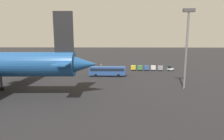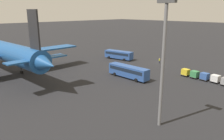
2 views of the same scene
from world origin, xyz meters
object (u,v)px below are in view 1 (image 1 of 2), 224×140
at_px(shuttle_bus_near, 67,65).
at_px(worker_person, 101,66).
at_px(cargo_cart_grey, 160,68).
at_px(cargo_cart_yellow, 133,68).
at_px(baggage_tug, 170,68).
at_px(cargo_cart_blue, 147,68).
at_px(cargo_cart_green, 140,68).
at_px(shuttle_bus_far, 107,70).
at_px(cargo_cart_white, 153,68).

bearing_deg(shuttle_bus_near, worker_person, -168.26).
bearing_deg(worker_person, cargo_cart_grey, 160.17).
bearing_deg(cargo_cart_yellow, worker_person, -30.52).
bearing_deg(shuttle_bus_near, cargo_cart_grey, 165.39).
distance_m(shuttle_bus_near, baggage_tug, 43.66).
height_order(cargo_cart_blue, cargo_cart_green, same).
height_order(baggage_tug, worker_person, baggage_tug).
distance_m(shuttle_bus_near, shuttle_bus_far, 23.94).
height_order(cargo_cart_grey, cargo_cart_blue, same).
height_order(shuttle_bus_near, cargo_cart_grey, shuttle_bus_near).
height_order(baggage_tug, cargo_cart_grey, baggage_tug).
xyz_separation_m(shuttle_bus_near, baggage_tug, (-43.55, 2.93, -0.96)).
relative_size(cargo_cart_blue, cargo_cart_yellow, 1.00).
height_order(baggage_tug, cargo_cart_blue, baggage_tug).
height_order(shuttle_bus_near, baggage_tug, shuttle_bus_near).
bearing_deg(cargo_cart_yellow, cargo_cart_grey, 176.37).
xyz_separation_m(worker_person, cargo_cart_white, (-22.32, 8.42, 0.32)).
relative_size(worker_person, cargo_cart_white, 0.79).
height_order(shuttle_bus_near, cargo_cart_white, shuttle_bus_near).
bearing_deg(shuttle_bus_near, cargo_cart_green, 165.03).
bearing_deg(cargo_cart_yellow, cargo_cart_green, 176.10).
distance_m(baggage_tug, cargo_cart_green, 12.31).
distance_m(baggage_tug, cargo_cart_grey, 4.17).
distance_m(cargo_cart_white, cargo_cart_blue, 2.73).
xyz_separation_m(shuttle_bus_near, cargo_cart_grey, (-39.41, 3.39, -0.71)).
relative_size(cargo_cart_green, cargo_cart_yellow, 1.00).
height_order(shuttle_bus_far, cargo_cart_blue, shuttle_bus_far).
xyz_separation_m(cargo_cart_grey, cargo_cart_green, (8.17, -0.51, 0.00)).
distance_m(worker_person, cargo_cart_white, 23.86).
bearing_deg(cargo_cart_grey, shuttle_bus_far, 29.59).
bearing_deg(cargo_cart_white, cargo_cart_green, 1.08).
height_order(shuttle_bus_far, cargo_cart_grey, shuttle_bus_far).
height_order(shuttle_bus_near, shuttle_bus_far, shuttle_bus_far).
xyz_separation_m(baggage_tug, cargo_cart_blue, (9.59, -0.09, 0.25)).
distance_m(shuttle_bus_far, cargo_cart_white, 22.20).
distance_m(cargo_cart_grey, cargo_cart_yellow, 10.92).
bearing_deg(cargo_cart_green, cargo_cart_white, -178.92).
bearing_deg(cargo_cart_white, baggage_tug, 178.72).
xyz_separation_m(baggage_tug, cargo_cart_green, (12.31, -0.05, 0.25)).
height_order(cargo_cart_grey, cargo_cart_white, same).
distance_m(cargo_cart_blue, cargo_cart_yellow, 5.45).
height_order(worker_person, cargo_cart_white, cargo_cart_white).
bearing_deg(worker_person, cargo_cart_blue, 156.58).
distance_m(shuttle_bus_near, cargo_cart_green, 31.38).
distance_m(shuttle_bus_far, worker_person, 21.38).
relative_size(shuttle_bus_near, cargo_cart_green, 5.24).
xyz_separation_m(shuttle_bus_near, cargo_cart_green, (-31.24, 2.88, -0.71)).
height_order(shuttle_bus_near, cargo_cart_blue, shuttle_bus_near).
bearing_deg(worker_person, baggage_tug, 163.63).
bearing_deg(shuttle_bus_near, cargo_cart_yellow, 164.90).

